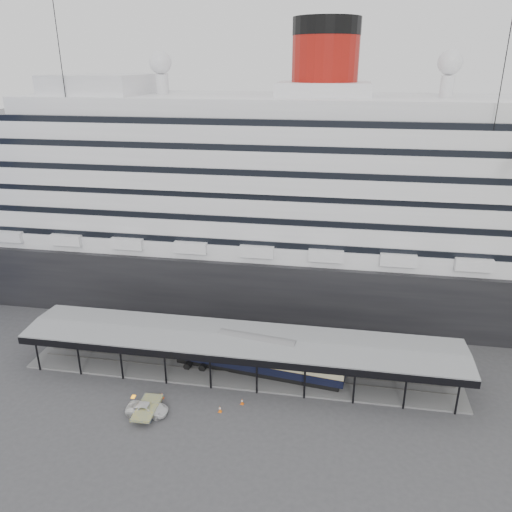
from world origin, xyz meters
name	(u,v)px	position (x,y,z in m)	size (l,w,h in m)	color
ground	(232,395)	(0.00, 0.00, 0.00)	(200.00, 200.00, 0.00)	#39393C
cruise_ship	(271,186)	(0.05, 32.00, 18.35)	(130.00, 30.00, 43.90)	black
platform_canopy	(240,356)	(0.00, 5.00, 2.36)	(56.00, 9.18, 5.30)	slate
port_truck	(147,409)	(-8.81, -5.08, 0.66)	(2.20, 4.77, 1.33)	silver
pullman_carriage	(257,355)	(2.19, 5.00, 2.70)	(22.83, 5.90, 22.23)	black
traffic_cone_left	(162,395)	(-8.13, -2.05, 0.39)	(0.43, 0.43, 0.78)	#FA410D
traffic_cone_mid	(220,409)	(-0.69, -3.32, 0.40)	(0.45, 0.45, 0.80)	orange
traffic_cone_right	(242,401)	(1.54, -1.51, 0.37)	(0.46, 0.46, 0.75)	#EC5B0D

